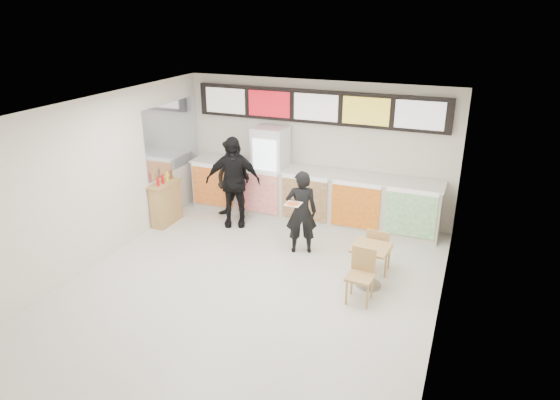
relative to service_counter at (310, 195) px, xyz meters
The scene contains 15 objects.
floor 3.15m from the service_counter, 90.00° to the right, with size 7.00×7.00×0.00m, color beige.
ceiling 3.93m from the service_counter, 90.00° to the right, with size 7.00×7.00×0.00m, color white.
wall_back 1.01m from the service_counter, 90.00° to the left, with size 6.00×6.00×0.00m, color silver.
wall_left 4.41m from the service_counter, 134.13° to the right, with size 7.00×7.00×0.00m, color silver.
wall_right 4.41m from the service_counter, 45.87° to the right, with size 7.00×7.00×0.00m, color silver.
service_counter is the anchor object (origin of this frame).
menu_board 1.90m from the service_counter, 90.00° to the left, with size 5.50×0.14×0.70m.
drinks_fridge 1.03m from the service_counter, behind, with size 0.70×0.67×2.00m.
mirror_panel 3.28m from the service_counter, 167.87° to the right, with size 0.01×2.00×1.50m, color #B2B7BF.
customer_main 1.56m from the service_counter, 77.52° to the right, with size 0.59×0.39×1.63m, color black.
customer_left 1.69m from the service_counter, 160.87° to the right, with size 0.87×0.68×1.79m, color black.
customer_mid 1.71m from the service_counter, 149.66° to the right, with size 1.14×0.48×1.95m, color black.
pizza_slice 2.07m from the service_counter, 80.33° to the right, with size 0.36×0.36×0.02m.
cafe_table 2.92m from the service_counter, 51.22° to the right, with size 0.63×1.52×0.87m.
condiment_ledge 3.11m from the service_counter, 154.99° to the right, with size 0.34×0.83×1.11m.
Camera 1 is at (3.17, -6.57, 4.44)m, focal length 32.00 mm.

